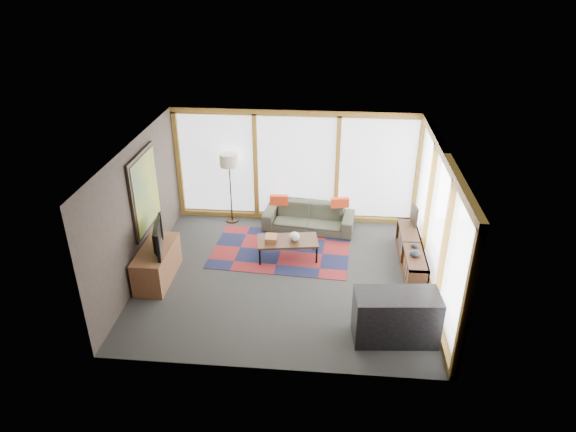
# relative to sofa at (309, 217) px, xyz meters

# --- Properties ---
(ground) EXTENTS (5.50, 5.50, 0.00)m
(ground) POSITION_rel_sofa_xyz_m (-0.33, -1.95, -0.29)
(ground) COLOR #2D2D2B
(ground) RESTS_ON ground
(room_envelope) EXTENTS (5.52, 5.02, 2.62)m
(room_envelope) POSITION_rel_sofa_xyz_m (0.16, -1.39, 1.25)
(room_envelope) COLOR #3C2E2A
(room_envelope) RESTS_ON ground
(rug) EXTENTS (2.94, 2.00, 0.01)m
(rug) POSITION_rel_sofa_xyz_m (-0.52, -1.02, -0.29)
(rug) COLOR maroon
(rug) RESTS_ON ground
(sofa) EXTENTS (2.07, 1.00, 0.58)m
(sofa) POSITION_rel_sofa_xyz_m (0.00, 0.00, 0.00)
(sofa) COLOR #313629
(sofa) RESTS_ON ground
(pillow_left) EXTENTS (0.41, 0.15, 0.22)m
(pillow_left) POSITION_rel_sofa_xyz_m (-0.67, -0.01, 0.40)
(pillow_left) COLOR red
(pillow_left) RESTS_ON sofa
(pillow_right) EXTENTS (0.41, 0.19, 0.22)m
(pillow_right) POSITION_rel_sofa_xyz_m (0.68, -0.01, 0.40)
(pillow_right) COLOR red
(pillow_right) RESTS_ON sofa
(floor_lamp) EXTENTS (0.42, 0.42, 1.66)m
(floor_lamp) POSITION_rel_sofa_xyz_m (-1.80, 0.23, 0.54)
(floor_lamp) COLOR #302215
(floor_lamp) RESTS_ON ground
(coffee_table) EXTENTS (1.29, 0.78, 0.40)m
(coffee_table) POSITION_rel_sofa_xyz_m (-0.36, -1.26, -0.09)
(coffee_table) COLOR #31220F
(coffee_table) RESTS_ON ground
(book_stack) EXTENTS (0.23, 0.29, 0.10)m
(book_stack) POSITION_rel_sofa_xyz_m (-0.69, -1.30, 0.16)
(book_stack) COLOR brown
(book_stack) RESTS_ON coffee_table
(vase) EXTENTS (0.27, 0.27, 0.19)m
(vase) POSITION_rel_sofa_xyz_m (-0.23, -1.28, 0.21)
(vase) COLOR beige
(vase) RESTS_ON coffee_table
(bookshelf) EXTENTS (0.38, 2.07, 0.52)m
(bookshelf) POSITION_rel_sofa_xyz_m (2.10, -1.32, -0.03)
(bookshelf) COLOR #31220F
(bookshelf) RESTS_ON ground
(bowl_a) EXTENTS (0.25, 0.25, 0.10)m
(bowl_a) POSITION_rel_sofa_xyz_m (2.08, -1.83, 0.28)
(bowl_a) COLOR black
(bowl_a) RESTS_ON bookshelf
(bowl_b) EXTENTS (0.18, 0.18, 0.07)m
(bowl_b) POSITION_rel_sofa_xyz_m (2.12, -1.49, 0.26)
(bowl_b) COLOR black
(bowl_b) RESTS_ON bookshelf
(shelf_picture) EXTENTS (0.09, 0.33, 0.43)m
(shelf_picture) POSITION_rel_sofa_xyz_m (2.21, -0.57, 0.44)
(shelf_picture) COLOR black
(shelf_picture) RESTS_ON bookshelf
(tv_console) EXTENTS (0.55, 1.33, 0.66)m
(tv_console) POSITION_rel_sofa_xyz_m (-2.75, -2.25, 0.04)
(tv_console) COLOR brown
(tv_console) RESTS_ON ground
(television) EXTENTS (0.36, 0.94, 0.54)m
(television) POSITION_rel_sofa_xyz_m (-2.72, -2.30, 0.64)
(television) COLOR black
(television) RESTS_ON tv_console
(bar_counter) EXTENTS (1.38, 0.74, 0.84)m
(bar_counter) POSITION_rel_sofa_xyz_m (1.57, -3.57, 0.13)
(bar_counter) COLOR black
(bar_counter) RESTS_ON ground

